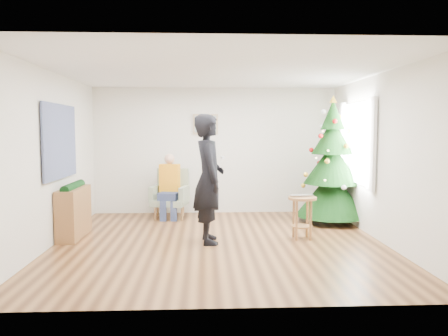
{
  "coord_description": "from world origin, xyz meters",
  "views": [
    {
      "loc": [
        -0.22,
        -6.58,
        1.71
      ],
      "look_at": [
        0.1,
        0.6,
        1.1
      ],
      "focal_mm": 35.0,
      "sensor_mm": 36.0,
      "label": 1
    }
  ],
  "objects_px": {
    "armchair": "(170,200)",
    "console": "(74,213)",
    "christmas_tree": "(332,166)",
    "standing_man": "(209,179)",
    "stool": "(302,217)"
  },
  "relations": [
    {
      "from": "armchair",
      "to": "standing_man",
      "type": "xyz_separation_m",
      "value": [
        0.74,
        -1.95,
        0.63
      ]
    },
    {
      "from": "console",
      "to": "stool",
      "type": "bearing_deg",
      "value": -4.05
    },
    {
      "from": "console",
      "to": "standing_man",
      "type": "bearing_deg",
      "value": -10.92
    },
    {
      "from": "christmas_tree",
      "to": "standing_man",
      "type": "distance_m",
      "value": 2.69
    },
    {
      "from": "christmas_tree",
      "to": "armchair",
      "type": "xyz_separation_m",
      "value": [
        -3.05,
        0.57,
        -0.72
      ]
    },
    {
      "from": "christmas_tree",
      "to": "console",
      "type": "bearing_deg",
      "value": -167.96
    },
    {
      "from": "armchair",
      "to": "console",
      "type": "bearing_deg",
      "value": -120.79
    },
    {
      "from": "christmas_tree",
      "to": "console",
      "type": "xyz_separation_m",
      "value": [
        -4.48,
        -0.96,
        -0.67
      ]
    },
    {
      "from": "christmas_tree",
      "to": "armchair",
      "type": "distance_m",
      "value": 3.18
    },
    {
      "from": "armchair",
      "to": "standing_man",
      "type": "bearing_deg",
      "value": -56.74
    },
    {
      "from": "armchair",
      "to": "console",
      "type": "height_order",
      "value": "armchair"
    },
    {
      "from": "christmas_tree",
      "to": "standing_man",
      "type": "bearing_deg",
      "value": -149.08
    },
    {
      "from": "stool",
      "to": "armchair",
      "type": "relative_size",
      "value": 0.7
    },
    {
      "from": "armchair",
      "to": "christmas_tree",
      "type": "bearing_deg",
      "value": 1.95
    },
    {
      "from": "standing_man",
      "to": "console",
      "type": "distance_m",
      "value": 2.29
    }
  ]
}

